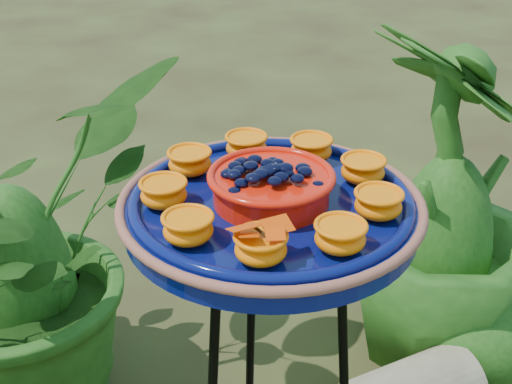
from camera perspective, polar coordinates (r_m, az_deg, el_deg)
The scene contains 3 objects.
feeder_dish at distance 1.10m, azimuth 1.21°, elevation -0.86°, with size 0.51×0.51×0.11m.
shrub_back_left at distance 1.94m, azimuth -18.72°, elevation -4.56°, with size 0.85×0.73×0.94m, color #1B4612.
shrub_back_right at distance 2.06m, azimuth 15.06°, elevation -0.90°, with size 0.56×0.56×1.01m, color #1B4612.
Camera 1 is at (-0.18, -1.10, 1.48)m, focal length 50.00 mm.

